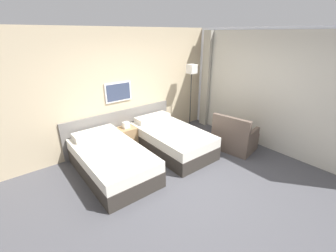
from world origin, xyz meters
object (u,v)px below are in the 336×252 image
at_px(nightstand, 127,137).
at_px(bed_near_door, 112,160).
at_px(bed_near_window, 171,139).
at_px(floor_lamp, 191,77).
at_px(armchair, 234,138).

bearing_deg(nightstand, bed_near_door, -135.26).
distance_m(bed_near_door, bed_near_window, 1.50).
bearing_deg(floor_lamp, bed_near_window, -152.99).
relative_size(floor_lamp, armchair, 1.83).
bearing_deg(nightstand, armchair, -40.20).
bearing_deg(nightstand, floor_lamp, -4.45).
distance_m(floor_lamp, armchair, 1.93).
xyz_separation_m(bed_near_door, armchair, (2.69, -0.89, 0.00)).
bearing_deg(floor_lamp, bed_near_door, -167.43).
relative_size(bed_near_door, nightstand, 3.02).
bearing_deg(bed_near_window, armchair, -36.96).
relative_size(bed_near_window, nightstand, 3.02).
distance_m(bed_near_door, nightstand, 1.06).
height_order(bed_near_door, bed_near_window, same).
relative_size(nightstand, floor_lamp, 0.36).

